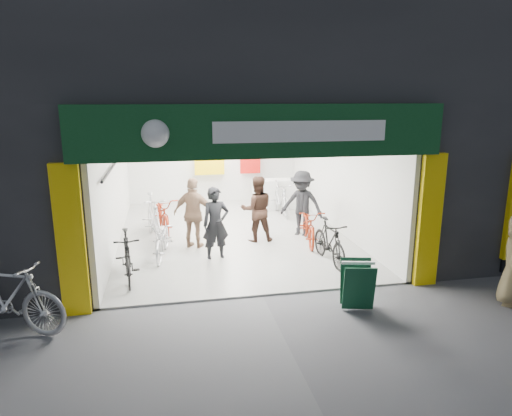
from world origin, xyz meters
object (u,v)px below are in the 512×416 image
object	(u,v)px
sandwich_board	(357,284)
parked_bike	(7,297)
bike_left_front	(163,239)
bike_right_front	(329,242)

from	to	relation	value
sandwich_board	parked_bike	bearing A→B (deg)	-169.50
bike_left_front	sandwich_board	world-z (taller)	bike_left_front
bike_left_front	sandwich_board	bearing A→B (deg)	-37.42
bike_left_front	parked_bike	xyz separation A→B (m)	(-2.36, -3.06, 0.15)
bike_right_front	parked_bike	distance (m)	6.26
bike_left_front	parked_bike	world-z (taller)	parked_bike
bike_right_front	parked_bike	world-z (taller)	parked_bike
parked_bike	bike_left_front	bearing A→B (deg)	-15.12
parked_bike	sandwich_board	xyz separation A→B (m)	(5.67, -0.28, -0.14)
bike_left_front	bike_right_front	size ratio (longest dim) A/B	1.02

